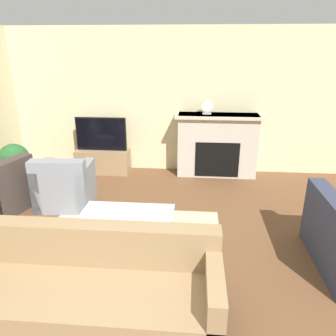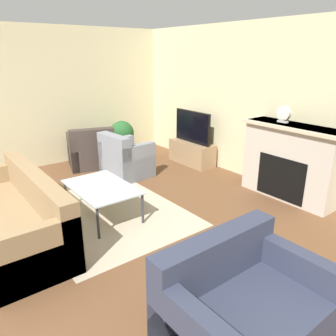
% 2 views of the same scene
% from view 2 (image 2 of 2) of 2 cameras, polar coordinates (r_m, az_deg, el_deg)
% --- Properties ---
extents(wall_back, '(8.94, 0.06, 2.70)m').
position_cam_2_polar(wall_back, '(5.98, 14.73, 10.77)').
color(wall_back, beige).
rests_on(wall_back, ground_plane).
extents(wall_left, '(0.06, 7.80, 2.70)m').
position_cam_2_polar(wall_left, '(7.05, -19.13, 11.57)').
color(wall_left, beige).
rests_on(wall_left, ground_plane).
extents(area_rug, '(2.32, 1.93, 0.00)m').
position_cam_2_polar(area_rug, '(4.82, -10.40, -7.85)').
color(area_rug, '#B7A88E').
rests_on(area_rug, ground_plane).
extents(fireplace, '(1.59, 0.49, 1.17)m').
position_cam_2_polar(fireplace, '(5.40, 20.56, 1.22)').
color(fireplace, '#BCB2A3').
rests_on(fireplace, ground_plane).
extents(tv_stand, '(1.02, 0.41, 0.46)m').
position_cam_2_polar(tv_stand, '(6.81, 4.18, 2.66)').
color(tv_stand, '#997A56').
rests_on(tv_stand, ground_plane).
extents(tv, '(0.96, 0.06, 0.64)m').
position_cam_2_polar(tv, '(6.68, 4.27, 7.16)').
color(tv, black).
rests_on(tv, tv_stand).
extents(couch_sectional, '(2.24, 0.86, 0.82)m').
position_cam_2_polar(couch_sectional, '(4.41, -24.95, -7.94)').
color(couch_sectional, '#8C704C').
rests_on(couch_sectional, ground_plane).
extents(couch_loveseat, '(0.89, 1.24, 0.82)m').
position_cam_2_polar(couch_loveseat, '(2.83, 12.73, -23.00)').
color(couch_loveseat, '#33384C').
rests_on(couch_loveseat, ground_plane).
extents(armchair_by_window, '(0.97, 1.02, 0.82)m').
position_cam_2_polar(armchair_by_window, '(6.78, -13.26, 2.77)').
color(armchair_by_window, '#3D332D').
rests_on(armchair_by_window, ground_plane).
extents(armchair_accent, '(0.85, 0.79, 0.82)m').
position_cam_2_polar(armchair_accent, '(6.11, -7.45, 1.33)').
color(armchair_accent, gray).
rests_on(armchair_accent, ground_plane).
extents(coffee_table, '(1.12, 0.73, 0.45)m').
position_cam_2_polar(coffee_table, '(4.62, -11.49, -3.54)').
color(coffee_table, '#333338').
rests_on(coffee_table, ground_plane).
extents(potted_plant, '(0.52, 0.52, 0.80)m').
position_cam_2_polar(potted_plant, '(7.23, -8.01, 5.89)').
color(potted_plant, '#47474C').
rests_on(potted_plant, ground_plane).
extents(mantel_clock, '(0.23, 0.07, 0.26)m').
position_cam_2_polar(mantel_clock, '(5.35, 19.47, 8.88)').
color(mantel_clock, beige).
rests_on(mantel_clock, fireplace).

